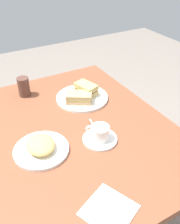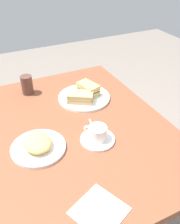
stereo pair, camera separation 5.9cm
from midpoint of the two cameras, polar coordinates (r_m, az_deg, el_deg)
ground_plane at (r=1.70m, az=-2.35°, el=-23.25°), size 6.00×6.00×0.00m
dining_table at (r=1.20m, az=-3.08°, el=-6.88°), size 1.10×0.90×0.73m
sandwich_plate at (r=1.35m, az=-0.13°, el=3.36°), size 0.28×0.28×0.01m
sandwich_front at (r=1.35m, az=0.85°, el=5.35°), size 0.14×0.11×0.06m
sandwich_back at (r=1.29m, az=-0.93°, el=3.41°), size 0.13×0.15×0.05m
coffee_saucer at (r=1.08m, az=3.34°, el=-6.37°), size 0.15×0.15×0.01m
coffee_cup at (r=1.05m, az=3.32°, el=-4.80°), size 0.10×0.08×0.06m
spoon at (r=1.13m, az=2.22°, el=-3.64°), size 0.10×0.03×0.01m
side_plate at (r=1.05m, az=-10.23°, el=-8.16°), size 0.23×0.23×0.01m
side_food_pile at (r=1.03m, az=-10.40°, el=-6.99°), size 0.14×0.11×0.04m
napkin at (r=0.85m, az=4.31°, el=-21.90°), size 0.20×0.20×0.00m
drinking_glass at (r=1.41m, az=-13.20°, el=6.12°), size 0.06×0.06×0.11m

